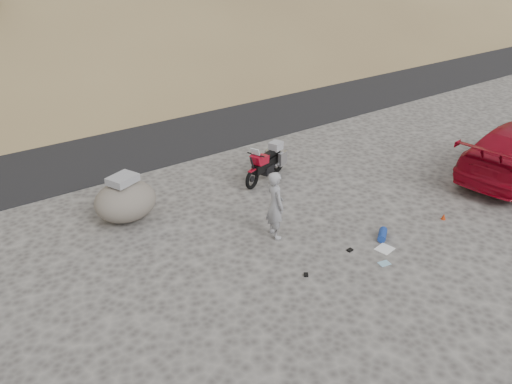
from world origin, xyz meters
The scene contains 11 objects.
ground centered at (0.00, 0.00, 0.00)m, with size 140.00×140.00×0.00m, color #474341.
road centered at (0.00, 9.00, 0.00)m, with size 120.00×7.00×0.05m, color black.
motorcycle centered at (1.23, 2.88, 0.53)m, with size 2.01×1.03×1.25m.
man centered at (-0.61, 0.14, 0.00)m, with size 0.64×0.42×1.75m, color gray.
boulder centered at (-3.26, 3.09, 0.54)m, with size 1.84×1.64×1.24m.
gear_white_cloth centered at (1.15, -1.90, 0.01)m, with size 0.40×0.36×0.01m, color white.
gear_blue_mat centered at (1.48, -1.53, 0.10)m, with size 0.20×0.20×0.49m, color navy.
gear_funnel centered at (3.50, -1.85, 0.08)m, with size 0.13×0.13×0.16m, color #AC2E0B.
gear_glove_a centered at (0.43, -1.46, 0.02)m, with size 0.14×0.10×0.04m, color black.
gear_glove_b centered at (-1.06, -1.58, 0.02)m, with size 0.13×0.09×0.04m, color black.
gear_blue_cloth centered at (0.69, -2.30, 0.01)m, with size 0.26×0.19×0.01m, color #82B2CA.
Camera 1 is at (-7.21, -8.20, 6.69)m, focal length 35.00 mm.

